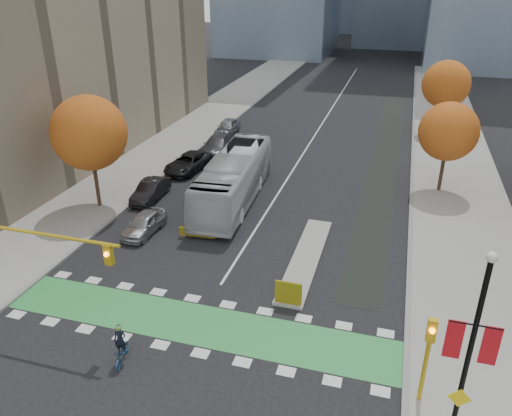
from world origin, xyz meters
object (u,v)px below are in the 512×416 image
Objects in this scene: banner_lamppost at (470,350)px; bus at (234,178)px; tree_east_near at (449,132)px; parked_car_a at (144,224)px; hazard_board at (288,293)px; parked_car_c at (218,145)px; tree_east_far at (446,84)px; traffic_signal_east at (428,348)px; parked_car_e at (227,127)px; parked_car_b at (151,190)px; traffic_signal_west at (16,250)px; cyclist at (122,350)px; tree_west at (89,133)px; parked_car_d at (188,163)px.

bus is at bearing 128.14° from banner_lamppost.
tree_east_near is 23.17m from parked_car_a.
hazard_board is 24.45m from parked_car_c.
tree_east_far is 1.87× the size of traffic_signal_east.
parked_car_e reaches higher than parked_car_a.
banner_lamppost reaches higher than parked_car_b.
parked_car_b is (-21.00, -7.72, -4.14)m from tree_east_near.
banner_lamppost is 34.31m from parked_car_c.
hazard_board is at bearing 21.55° from traffic_signal_west.
traffic_signal_east is at bearing -56.23° from parked_car_c.
tree_east_near is 16.01m from tree_east_far.
hazard_board is 13.50m from bus.
tree_east_near reaches higher than parked_car_a.
parked_car_e is (-6.89, 33.60, 0.12)m from cyclist.
tree_west is at bearing -161.21° from bus.
parked_car_c is (-11.81, 21.40, 0.03)m from hazard_board.
parked_car_c is at bearing 88.06° from cyclist.
tree_west is 10.60m from bus.
tree_west is 0.96× the size of traffic_signal_west.
parked_car_b is (-21.50, -23.72, -4.52)m from tree_east_far.
cyclist is at bearing -12.80° from traffic_signal_west.
parked_car_d is (3.32, 8.60, -4.89)m from tree_west.
tree_west is at bearing -144.99° from parked_car_b.
tree_east_near is at bearing 45.69° from cyclist.
tree_east_far is at bearing 87.03° from traffic_signal_east.
parked_car_e is at bearing 121.14° from traffic_signal_east.
parked_car_d is at bearing 101.55° from parked_car_a.
cyclist is 0.43× the size of parked_car_e.
tree_east_near is 0.54× the size of bus.
tree_west reaches higher than parked_car_d.
tree_east_near is 23.52m from parked_car_e.
parked_car_a is (5.09, -2.72, -4.93)m from tree_west.
hazard_board is at bearing -40.01° from parked_car_b.
parked_car_a is (-19.41, -28.72, -4.55)m from tree_east_far.
tree_west is at bearing 111.87° from cyclist.
tree_east_far is 1.90× the size of parked_car_a.
parked_car_c is at bearing 125.05° from traffic_signal_east.
tree_west reaches higher than parked_car_c.
traffic_signal_west is at bearing -88.08° from parked_car_b.
parked_car_b is 0.84× the size of parked_car_d.
parked_car_d is (-1.78, 11.32, 0.04)m from parked_car_a.
bus is at bearing 22.47° from tree_west.
traffic_signal_west is at bearing 174.14° from banner_lamppost.
tree_east_far is at bearing 46.36° from parked_car_d.
parked_car_d is (-21.18, -17.40, -4.51)m from tree_east_far.
tree_west is 7.59m from parked_car_a.
parked_car_b is (3.00, 2.28, -4.89)m from tree_west.
cyclist is 0.34× the size of parked_car_c.
hazard_board is at bearing -45.33° from parked_car_d.
tree_west reaches higher than traffic_signal_east.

